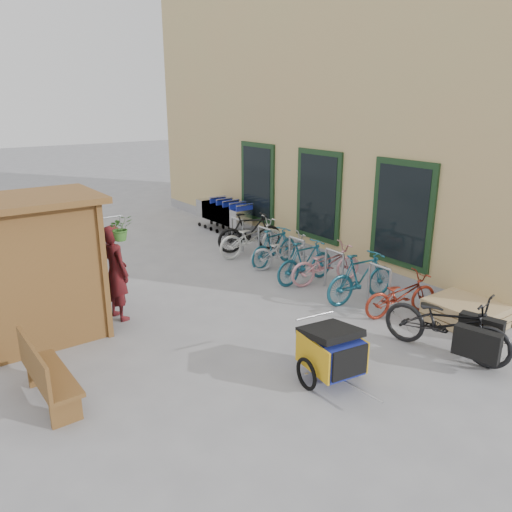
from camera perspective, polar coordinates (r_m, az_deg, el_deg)
ground at (r=8.46m, az=3.31°, el=-9.57°), size 80.00×80.00×0.00m
building at (r=15.29m, az=12.05°, el=15.82°), size 6.07×13.00×7.00m
kiosk at (r=8.71m, az=-24.58°, el=0.61°), size 2.49×1.65×2.40m
bike_rack at (r=11.35m, az=4.66°, el=0.39°), size 0.05×5.35×0.86m
pallet_stack at (r=9.68m, az=22.80°, el=-6.02°), size 1.00×1.20×0.40m
bench at (r=7.16m, az=-22.97°, el=-12.25°), size 0.45×1.43×0.90m
shopping_carts at (r=15.00m, az=-3.78°, el=5.00°), size 0.58×2.31×1.04m
child_trailer at (r=7.19m, az=8.62°, el=-10.56°), size 0.94×1.52×0.88m
cargo_bike at (r=8.34m, az=21.12°, el=-7.25°), size 1.14×2.10×1.05m
person_kiosk at (r=9.27m, az=-15.72°, el=-1.84°), size 0.53×0.71×1.76m
bike_0 at (r=9.59m, az=16.22°, el=-4.28°), size 1.61×0.90×0.80m
bike_1 at (r=10.01m, az=11.92°, el=-2.39°), size 1.72×0.64×1.01m
bike_2 at (r=10.87m, az=7.98°, el=-0.93°), size 1.76×0.95×0.88m
bike_3 at (r=10.88m, az=5.66°, el=-0.66°), size 1.57×0.44×0.94m
bike_4 at (r=11.75m, az=3.11°, el=0.55°), size 1.71×1.04×0.85m
bike_5 at (r=11.95m, az=2.12°, el=1.03°), size 1.58×0.66×0.92m
bike_6 at (r=12.67m, az=-0.48°, el=2.13°), size 1.90×0.83×0.97m
bike_7 at (r=13.04m, az=-0.71°, el=2.73°), size 1.80×1.02×1.04m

